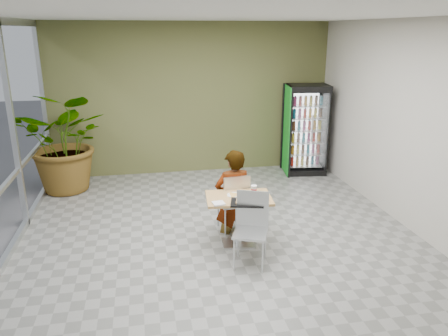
{
  "coord_description": "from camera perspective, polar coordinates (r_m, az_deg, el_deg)",
  "views": [
    {
      "loc": [
        -1.07,
        -5.79,
        3.02
      ],
      "look_at": [
        0.12,
        0.46,
        1.0
      ],
      "focal_mm": 35.0,
      "sensor_mm": 36.0,
      "label": 1
    }
  ],
  "objects": [
    {
      "name": "ground",
      "position": [
        6.62,
        -0.32,
        -9.55
      ],
      "size": [
        7.0,
        7.0,
        0.0
      ],
      "primitive_type": "plane",
      "color": "gray",
      "rests_on": "ground"
    },
    {
      "name": "room_envelope",
      "position": [
        6.06,
        -0.34,
        4.05
      ],
      "size": [
        6.0,
        7.0,
        3.2
      ],
      "primitive_type": null,
      "color": "beige",
      "rests_on": "ground"
    },
    {
      "name": "dining_table",
      "position": [
        6.31,
        1.92,
        -5.6
      ],
      "size": [
        0.97,
        0.72,
        0.75
      ],
      "rotation": [
        0.0,
        0.0,
        -0.09
      ],
      "color": "tan",
      "rests_on": "ground"
    },
    {
      "name": "chair_far",
      "position": [
        6.69,
        1.41,
        -4.04
      ],
      "size": [
        0.47,
        0.47,
        0.94
      ],
      "rotation": [
        0.0,
        0.0,
        3.27
      ],
      "color": "#BABEC0",
      "rests_on": "ground"
    },
    {
      "name": "chair_near",
      "position": [
        5.87,
        3.61,
        -7.07
      ],
      "size": [
        0.56,
        0.57,
        0.98
      ],
      "rotation": [
        0.0,
        0.0,
        -0.37
      ],
      "color": "#BABEC0",
      "rests_on": "ground"
    },
    {
      "name": "seated_woman",
      "position": [
        6.75,
        1.21,
        -4.26
      ],
      "size": [
        0.64,
        0.46,
        1.61
      ],
      "primitive_type": "imported",
      "rotation": [
        0.0,
        0.0,
        3.27
      ],
      "color": "black",
      "rests_on": "ground"
    },
    {
      "name": "pizza_plate",
      "position": [
        6.27,
        1.42,
        -3.46
      ],
      "size": [
        0.32,
        0.27,
        0.03
      ],
      "color": "white",
      "rests_on": "dining_table"
    },
    {
      "name": "soda_cup",
      "position": [
        6.26,
        3.93,
        -2.98
      ],
      "size": [
        0.09,
        0.09,
        0.15
      ],
      "color": "white",
      "rests_on": "dining_table"
    },
    {
      "name": "napkin_stack",
      "position": [
        5.97,
        -0.72,
        -4.64
      ],
      "size": [
        0.18,
        0.18,
        0.02
      ],
      "primitive_type": "cube",
      "rotation": [
        0.0,
        0.0,
        0.12
      ],
      "color": "white",
      "rests_on": "dining_table"
    },
    {
      "name": "cafeteria_tray",
      "position": [
        5.99,
        3.05,
        -4.54
      ],
      "size": [
        0.51,
        0.43,
        0.03
      ],
      "primitive_type": "cube",
      "rotation": [
        0.0,
        0.0,
        -0.25
      ],
      "color": "black",
      "rests_on": "dining_table"
    },
    {
      "name": "beverage_fridge",
      "position": [
        9.63,
        10.62,
        4.96
      ],
      "size": [
        0.96,
        0.79,
        1.92
      ],
      "rotation": [
        0.0,
        0.0,
        -0.14
      ],
      "color": "black",
      "rests_on": "ground"
    },
    {
      "name": "potted_plant",
      "position": [
        8.88,
        -19.82,
        3.25
      ],
      "size": [
        2.12,
        1.96,
        1.96
      ],
      "primitive_type": "imported",
      "rotation": [
        0.0,
        0.0,
        -0.29
      ],
      "color": "#306A2A",
      "rests_on": "ground"
    }
  ]
}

